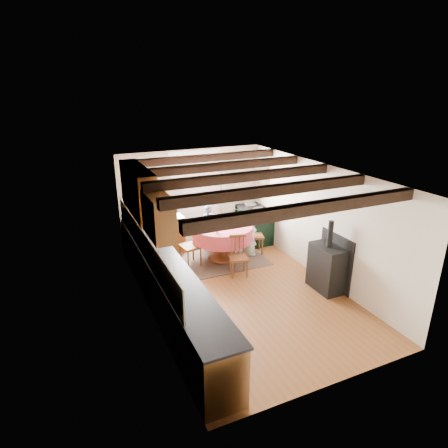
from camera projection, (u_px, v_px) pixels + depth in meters
name	position (u px, v px, depth m)	size (l,w,h in m)	color
floor	(240.00, 291.00, 7.52)	(3.60, 5.50, 0.00)	brown
ceiling	(243.00, 172.00, 6.69)	(3.60, 5.50, 0.00)	white
wall_back	(192.00, 198.00, 9.46)	(3.60, 0.00, 2.40)	silver
wall_front	(340.00, 309.00, 4.76)	(3.60, 0.00, 2.40)	silver
wall_left	(146.00, 251.00, 6.42)	(0.00, 5.50, 2.40)	silver
wall_right	(320.00, 222.00, 7.80)	(0.00, 5.50, 2.40)	silver
beam_a	(311.00, 209.00, 5.01)	(3.60, 0.16, 0.16)	black
beam_b	(272.00, 190.00, 5.87)	(3.60, 0.16, 0.16)	black
beam_c	(242.00, 177.00, 6.73)	(3.60, 0.16, 0.16)	black
beam_d	(220.00, 167.00, 7.58)	(3.60, 0.16, 0.16)	black
beam_e	(202.00, 158.00, 8.44)	(3.60, 0.16, 0.16)	black
splash_left	(144.00, 245.00, 6.68)	(0.02, 4.50, 0.55)	beige
splash_back	(153.00, 203.00, 9.06)	(1.40, 0.02, 0.55)	beige
base_cabinet_left	(166.00, 287.00, 6.80)	(0.60, 5.30, 0.88)	brown
base_cabinet_back	(156.00, 236.00, 9.07)	(1.30, 0.60, 0.88)	brown
worktop_left	(166.00, 264.00, 6.64)	(0.64, 5.30, 0.04)	black
worktop_back	(155.00, 218.00, 8.89)	(1.30, 0.64, 0.04)	black
wall_cabinet_glass	(138.00, 190.00, 7.25)	(0.34, 1.80, 0.90)	brown
wall_cabinet_solid	(158.00, 216.00, 5.98)	(0.34, 0.90, 0.70)	brown
window_frame	(196.00, 182.00, 9.35)	(1.34, 0.03, 1.54)	white
window_pane	(196.00, 182.00, 9.35)	(1.20, 0.01, 1.40)	white
curtain_left	(164.00, 206.00, 9.12)	(0.35, 0.10, 2.10)	#AFB9A1
curtain_right	(228.00, 198.00, 9.78)	(0.35, 0.10, 2.10)	#AFB9A1
curtain_rod	(196.00, 158.00, 9.07)	(0.03, 0.03, 2.00)	black
wall_picture	(263.00, 175.00, 9.59)	(0.04, 0.50, 0.60)	gold
wall_plate	(231.00, 174.00, 9.67)	(0.30, 0.30, 0.02)	silver
rug	(222.00, 259.00, 8.90)	(1.91, 1.49, 0.01)	#32271C
dining_table	(222.00, 243.00, 8.76)	(1.38, 1.38, 0.84)	#CB4A58
chair_near	(239.00, 256.00, 8.01)	(0.38, 0.40, 0.88)	brown
chair_left	(190.00, 245.00, 8.45)	(0.42, 0.44, 0.99)	brown
chair_right	(255.00, 234.00, 9.11)	(0.40, 0.42, 0.93)	brown
aga_range	(254.00, 224.00, 9.80)	(0.64, 0.99, 0.91)	black
cast_iron_stove	(328.00, 256.00, 7.36)	(0.43, 0.72, 1.44)	black
child_far	(207.00, 227.00, 9.25)	(0.42, 0.28, 1.15)	#263940
child_right	(249.00, 234.00, 8.97)	(0.51, 0.33, 1.05)	beige
bowl_a	(230.00, 224.00, 8.62)	(0.22, 0.22, 0.05)	silver
bowl_b	(229.00, 219.00, 8.94)	(0.18, 0.18, 0.06)	silver
cup	(217.00, 231.00, 8.19)	(0.09, 0.09, 0.08)	silver
canister_tall	(149.00, 215.00, 8.77)	(0.12, 0.12, 0.21)	#262628
canister_wide	(156.00, 214.00, 8.86)	(0.17, 0.17, 0.19)	#262628
canister_slim	(163.00, 210.00, 8.92)	(0.11, 0.11, 0.30)	#262628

